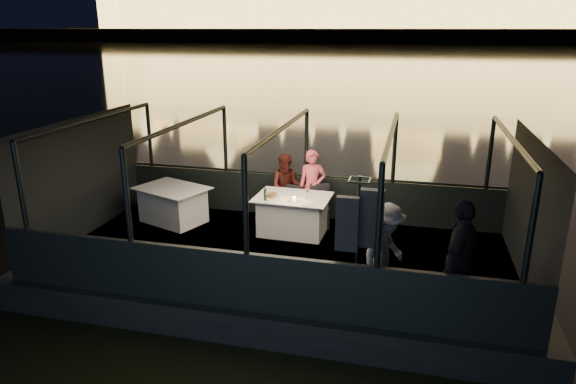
% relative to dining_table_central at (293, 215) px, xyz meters
% --- Properties ---
extents(river_water, '(500.00, 500.00, 0.00)m').
position_rel_dining_table_central_xyz_m(river_water, '(0.05, 79.00, -0.89)').
color(river_water, black).
rests_on(river_water, ground).
extents(boat_hull, '(8.60, 4.40, 1.00)m').
position_rel_dining_table_central_xyz_m(boat_hull, '(0.05, -1.00, -0.89)').
color(boat_hull, black).
rests_on(boat_hull, river_water).
extents(boat_deck, '(8.00, 4.00, 0.04)m').
position_rel_dining_table_central_xyz_m(boat_deck, '(0.05, -1.00, -0.41)').
color(boat_deck, black).
rests_on(boat_deck, boat_hull).
extents(gunwale_port, '(8.00, 0.08, 0.90)m').
position_rel_dining_table_central_xyz_m(gunwale_port, '(0.05, 1.00, 0.06)').
color(gunwale_port, black).
rests_on(gunwale_port, boat_deck).
extents(gunwale_starboard, '(8.00, 0.08, 0.90)m').
position_rel_dining_table_central_xyz_m(gunwale_starboard, '(0.05, -3.00, 0.06)').
color(gunwale_starboard, black).
rests_on(gunwale_starboard, boat_deck).
extents(cabin_glass_port, '(8.00, 0.02, 1.40)m').
position_rel_dining_table_central_xyz_m(cabin_glass_port, '(0.05, 1.00, 1.21)').
color(cabin_glass_port, '#99B2B2').
rests_on(cabin_glass_port, gunwale_port).
extents(cabin_glass_starboard, '(8.00, 0.02, 1.40)m').
position_rel_dining_table_central_xyz_m(cabin_glass_starboard, '(0.05, -3.00, 1.21)').
color(cabin_glass_starboard, '#99B2B2').
rests_on(cabin_glass_starboard, gunwale_starboard).
extents(cabin_roof_glass, '(8.00, 4.00, 0.02)m').
position_rel_dining_table_central_xyz_m(cabin_roof_glass, '(0.05, -1.00, 1.91)').
color(cabin_roof_glass, '#99B2B2').
rests_on(cabin_roof_glass, boat_deck).
extents(end_wall_fore, '(0.02, 4.00, 2.30)m').
position_rel_dining_table_central_xyz_m(end_wall_fore, '(-3.95, -1.00, 0.76)').
color(end_wall_fore, black).
rests_on(end_wall_fore, boat_deck).
extents(end_wall_aft, '(0.02, 4.00, 2.30)m').
position_rel_dining_table_central_xyz_m(end_wall_aft, '(4.05, -1.00, 0.76)').
color(end_wall_aft, black).
rests_on(end_wall_aft, boat_deck).
extents(canopy_ribs, '(8.00, 4.00, 2.30)m').
position_rel_dining_table_central_xyz_m(canopy_ribs, '(0.05, -1.00, 0.76)').
color(canopy_ribs, black).
rests_on(canopy_ribs, boat_deck).
extents(embankment, '(400.00, 140.00, 6.00)m').
position_rel_dining_table_central_xyz_m(embankment, '(0.05, 209.00, 0.11)').
color(embankment, '#423D33').
rests_on(embankment, ground).
extents(dining_table_central, '(1.48, 1.10, 0.77)m').
position_rel_dining_table_central_xyz_m(dining_table_central, '(0.00, 0.00, 0.00)').
color(dining_table_central, silver).
rests_on(dining_table_central, boat_deck).
extents(dining_table_aft, '(1.68, 1.46, 0.75)m').
position_rel_dining_table_central_xyz_m(dining_table_aft, '(-2.58, 0.02, 0.00)').
color(dining_table_aft, white).
rests_on(dining_table_aft, boat_deck).
extents(chair_port_left, '(0.46, 0.46, 0.80)m').
position_rel_dining_table_central_xyz_m(chair_port_left, '(-0.11, 0.45, 0.06)').
color(chair_port_left, black).
rests_on(chair_port_left, boat_deck).
extents(chair_port_right, '(0.53, 0.53, 0.86)m').
position_rel_dining_table_central_xyz_m(chair_port_right, '(0.42, 0.45, 0.06)').
color(chair_port_right, black).
rests_on(chair_port_right, boat_deck).
extents(coat_stand, '(0.69, 0.64, 2.01)m').
position_rel_dining_table_central_xyz_m(coat_stand, '(1.54, -2.59, 0.51)').
color(coat_stand, black).
rests_on(coat_stand, boat_deck).
extents(person_woman_coral, '(0.64, 0.51, 1.54)m').
position_rel_dining_table_central_xyz_m(person_woman_coral, '(0.24, 0.72, 0.36)').
color(person_woman_coral, '#DD505D').
rests_on(person_woman_coral, boat_deck).
extents(person_man_maroon, '(0.74, 0.61, 1.42)m').
position_rel_dining_table_central_xyz_m(person_man_maroon, '(-0.30, 0.72, 0.36)').
color(person_man_maroon, '#3F1511').
rests_on(person_man_maroon, boat_deck).
extents(passenger_stripe, '(0.92, 1.14, 1.53)m').
position_rel_dining_table_central_xyz_m(passenger_stripe, '(1.91, -2.24, 0.47)').
color(passenger_stripe, silver).
rests_on(passenger_stripe, boat_deck).
extents(passenger_dark, '(0.79, 1.12, 1.76)m').
position_rel_dining_table_central_xyz_m(passenger_dark, '(2.94, -2.46, 0.47)').
color(passenger_dark, black).
rests_on(passenger_dark, boat_deck).
extents(wine_bottle, '(0.07, 0.07, 0.28)m').
position_rel_dining_table_central_xyz_m(wine_bottle, '(-0.46, -0.35, 0.53)').
color(wine_bottle, '#143714').
rests_on(wine_bottle, dining_table_central).
extents(bread_basket, '(0.23, 0.23, 0.08)m').
position_rel_dining_table_central_xyz_m(bread_basket, '(-0.39, -0.12, 0.42)').
color(bread_basket, brown).
rests_on(bread_basket, dining_table_central).
extents(amber_candle, '(0.08, 0.08, 0.09)m').
position_rel_dining_table_central_xyz_m(amber_candle, '(0.10, -0.27, 0.42)').
color(amber_candle, '#FB9A3E').
rests_on(amber_candle, dining_table_central).
extents(plate_near, '(0.30, 0.30, 0.02)m').
position_rel_dining_table_central_xyz_m(plate_near, '(0.38, -0.39, 0.39)').
color(plate_near, white).
rests_on(plate_near, dining_table_central).
extents(plate_far, '(0.34, 0.34, 0.02)m').
position_rel_dining_table_central_xyz_m(plate_far, '(-0.27, -0.08, 0.39)').
color(plate_far, white).
rests_on(plate_far, dining_table_central).
extents(wine_glass_white, '(0.08, 0.08, 0.19)m').
position_rel_dining_table_central_xyz_m(wine_glass_white, '(-0.41, -0.42, 0.48)').
color(wine_glass_white, silver).
rests_on(wine_glass_white, dining_table_central).
extents(wine_glass_red, '(0.07, 0.07, 0.19)m').
position_rel_dining_table_central_xyz_m(wine_glass_red, '(0.30, -0.05, 0.48)').
color(wine_glass_red, silver).
rests_on(wine_glass_red, dining_table_central).
extents(wine_glass_empty, '(0.07, 0.07, 0.18)m').
position_rel_dining_table_central_xyz_m(wine_glass_empty, '(0.16, -0.42, 0.48)').
color(wine_glass_empty, silver).
rests_on(wine_glass_empty, dining_table_central).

